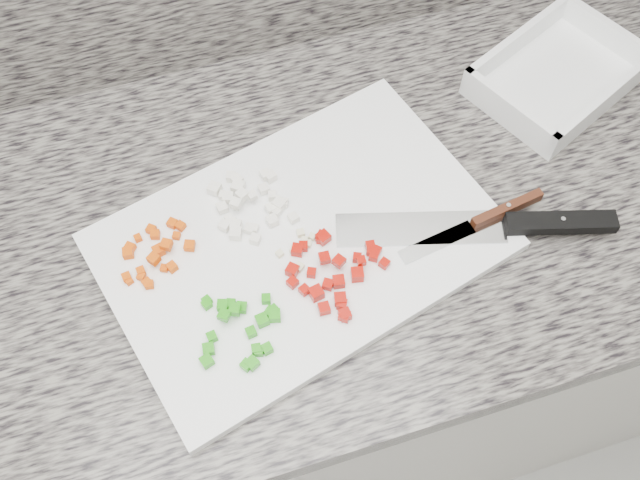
% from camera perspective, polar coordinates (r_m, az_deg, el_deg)
% --- Properties ---
extents(cabinet, '(3.92, 0.62, 0.86)m').
position_cam_1_polar(cabinet, '(1.37, -5.42, -9.18)').
color(cabinet, silver).
rests_on(cabinet, ground).
extents(countertop, '(3.96, 0.64, 0.04)m').
position_cam_1_polar(countertop, '(0.96, -7.63, 0.09)').
color(countertop, slate).
rests_on(countertop, cabinet).
extents(cutting_board, '(0.56, 0.44, 0.02)m').
position_cam_1_polar(cutting_board, '(0.92, -1.57, -0.15)').
color(cutting_board, white).
rests_on(cutting_board, countertop).
extents(carrot_pile, '(0.10, 0.09, 0.02)m').
position_cam_1_polar(carrot_pile, '(0.92, -13.08, -0.99)').
color(carrot_pile, '#D14804').
rests_on(carrot_pile, cutting_board).
extents(onion_pile, '(0.10, 0.12, 0.02)m').
position_cam_1_polar(onion_pile, '(0.93, -5.78, 2.87)').
color(onion_pile, white).
rests_on(onion_pile, cutting_board).
extents(green_pepper_pile, '(0.11, 0.11, 0.02)m').
position_cam_1_polar(green_pepper_pile, '(0.85, -6.23, -6.88)').
color(green_pepper_pile, '#1E910D').
rests_on(green_pepper_pile, cutting_board).
extents(red_pepper_pile, '(0.13, 0.13, 0.02)m').
position_cam_1_polar(red_pepper_pile, '(0.88, 1.08, -2.61)').
color(red_pepper_pile, '#A70B02').
rests_on(red_pepper_pile, cutting_board).
extents(garlic_pile, '(0.06, 0.07, 0.01)m').
position_cam_1_polar(garlic_pile, '(0.90, -1.58, -0.68)').
color(garlic_pile, beige).
rests_on(garlic_pile, cutting_board).
extents(chef_knife, '(0.36, 0.13, 0.02)m').
position_cam_1_polar(chef_knife, '(0.95, 15.16, 1.19)').
color(chef_knife, '#B9BBBF').
rests_on(chef_knife, cutting_board).
extents(paring_knife, '(0.21, 0.05, 0.02)m').
position_cam_1_polar(paring_knife, '(0.94, 13.40, 1.78)').
color(paring_knife, '#B9BBBF').
rests_on(paring_knife, cutting_board).
extents(tray, '(0.28, 0.25, 0.05)m').
position_cam_1_polar(tray, '(1.13, 18.43, 12.30)').
color(tray, white).
rests_on(tray, countertop).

